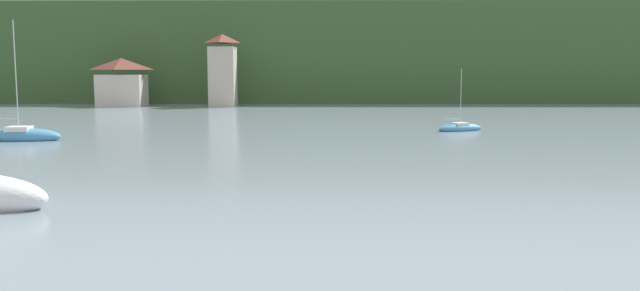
# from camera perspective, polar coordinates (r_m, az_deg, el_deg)

# --- Properties ---
(wooded_hillside) EXTENTS (352.00, 54.99, 26.28)m
(wooded_hillside) POSITION_cam_1_polar(r_m,az_deg,el_deg) (123.59, 0.67, 7.31)
(wooded_hillside) COLOR #38562D
(wooded_hillside) RESTS_ON ground_plane
(shore_building_west) EXTENTS (6.22, 4.60, 6.39)m
(shore_building_west) POSITION_cam_1_polar(r_m,az_deg,el_deg) (91.14, -16.96, 5.27)
(shore_building_west) COLOR beige
(shore_building_west) RESTS_ON ground_plane
(shore_building_westcentral) EXTENTS (3.52, 3.73, 9.52)m
(shore_building_westcentral) POSITION_cam_1_polar(r_m,az_deg,el_deg) (87.59, -8.51, 6.43)
(shore_building_westcentral) COLOR #BCB29E
(shore_building_westcentral) RESTS_ON ground_plane
(sailboat_far_8) EXTENTS (5.78, 2.10, 8.60)m
(sailboat_far_8) POSITION_cam_1_polar(r_m,az_deg,el_deg) (49.73, -24.84, 0.76)
(sailboat_far_8) COLOR teal
(sailboat_far_8) RESTS_ON ground_plane
(sailboat_far_10) EXTENTS (4.21, 2.85, 5.20)m
(sailboat_far_10) POSITION_cam_1_polar(r_m,az_deg,el_deg) (53.61, 12.16, 1.50)
(sailboat_far_10) COLOR teal
(sailboat_far_10) RESTS_ON ground_plane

